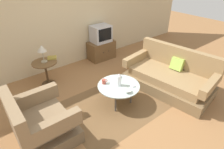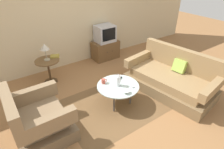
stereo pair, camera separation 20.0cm
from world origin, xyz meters
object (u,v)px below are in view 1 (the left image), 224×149
(bowl, at_px, (128,91))
(tv_remote_dark, at_px, (120,79))
(mug, at_px, (104,81))
(tv_remote_silver, at_px, (133,85))
(book, at_px, (52,58))
(armchair, at_px, (41,124))
(side_table, at_px, (46,68))
(tv_stand, at_px, (101,50))
(coffee_table, at_px, (119,87))
(table_lamp, at_px, (42,49))
(vase, at_px, (119,80))
(television, at_px, (101,34))
(couch, at_px, (169,77))

(bowl, bearing_deg, tv_remote_dark, 67.69)
(mug, relative_size, tv_remote_silver, 0.73)
(tv_remote_silver, xyz_separation_m, book, (-0.86, 1.80, 0.15))
(armchair, distance_m, tv_remote_dark, 1.71)
(side_table, relative_size, tv_stand, 0.77)
(tv_stand, distance_m, bowl, 2.41)
(tv_remote_dark, bearing_deg, coffee_table, 12.16)
(side_table, distance_m, table_lamp, 0.46)
(armchair, height_order, mug, armchair)
(bowl, height_order, book, book)
(coffee_table, relative_size, vase, 3.12)
(television, height_order, table_lamp, television)
(bowl, bearing_deg, television, 66.21)
(armchair, xyz_separation_m, bowl, (1.52, -0.35, 0.15))
(tv_stand, distance_m, television, 0.50)
(mug, bearing_deg, coffee_table, -50.48)
(vase, xyz_separation_m, book, (-0.64, 1.64, 0.03))
(armchair, bearing_deg, mug, 96.65)
(coffee_table, height_order, table_lamp, table_lamp)
(table_lamp, bearing_deg, coffee_table, -61.92)
(television, height_order, mug, television)
(tv_stand, xyz_separation_m, table_lamp, (-1.79, -0.34, 0.62))
(book, bearing_deg, bowl, -48.40)
(side_table, xyz_separation_m, table_lamp, (0.01, 0.01, 0.46))
(side_table, relative_size, vase, 2.21)
(table_lamp, distance_m, mug, 1.56)
(bowl, distance_m, tv_remote_dark, 0.48)
(vase, relative_size, tv_remote_silver, 1.51)
(tv_stand, distance_m, book, 1.65)
(coffee_table, xyz_separation_m, vase, (0.00, -0.00, 0.16))
(coffee_table, relative_size, table_lamp, 2.08)
(couch, relative_size, mug, 15.76)
(couch, height_order, tv_stand, couch)
(mug, bearing_deg, tv_stand, 56.06)
(mug, xyz_separation_m, tv_remote_dark, (0.35, -0.07, -0.04))
(vase, height_order, tv_remote_silver, vase)
(table_lamp, distance_m, tv_remote_dark, 1.79)
(side_table, distance_m, mug, 1.50)
(couch, distance_m, vase, 1.30)
(armchair, distance_m, television, 3.13)
(bowl, relative_size, book, 0.55)
(armchair, bearing_deg, tv_stand, 126.70)
(armchair, relative_size, vase, 3.70)
(side_table, relative_size, tv_remote_silver, 3.34)
(vase, height_order, bowl, vase)
(tv_stand, bearing_deg, mug, -123.94)
(bowl, distance_m, tv_remote_silver, 0.27)
(mug, height_order, bowl, mug)
(couch, relative_size, bowl, 14.63)
(vase, bearing_deg, coffee_table, 98.86)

